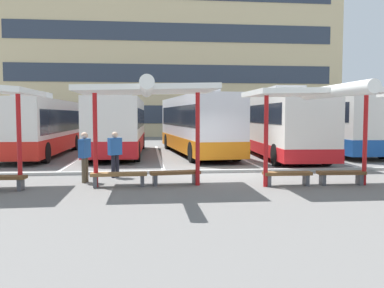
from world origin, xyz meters
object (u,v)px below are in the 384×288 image
(waiting_shelter_2, at_px, (321,94))
(waiting_passenger_0, at_px, (85,153))
(bench_4, at_px, (287,175))
(coach_bus_3, at_px, (277,125))
(coach_bus_0, at_px, (40,128))
(coach_bus_2, at_px, (197,125))
(coach_bus_4, at_px, (328,123))
(bench_5, at_px, (341,175))
(coach_bus_1, at_px, (119,127))
(bench_3, at_px, (175,175))
(waiting_shelter_1, at_px, (147,91))
(bench_2, at_px, (119,176))
(waiting_passenger_1, at_px, (115,151))

(waiting_shelter_2, distance_m, waiting_passenger_0, 7.90)
(bench_4, bearing_deg, coach_bus_3, 74.18)
(coach_bus_0, distance_m, coach_bus_2, 8.74)
(coach_bus_4, height_order, waiting_shelter_2, coach_bus_4)
(bench_4, xyz_separation_m, bench_5, (1.80, -0.04, -0.00))
(coach_bus_1, relative_size, waiting_passenger_0, 6.32)
(coach_bus_0, relative_size, coach_bus_4, 0.93)
(coach_bus_1, distance_m, waiting_shelter_2, 13.64)
(coach_bus_0, xyz_separation_m, coach_bus_1, (4.29, 0.41, 0.04))
(bench_3, bearing_deg, waiting_shelter_1, -152.70)
(coach_bus_0, relative_size, waiting_shelter_1, 2.09)
(coach_bus_3, xyz_separation_m, waiting_shelter_2, (-1.70, -9.54, 1.16))
(waiting_shelter_1, bearing_deg, waiting_shelter_2, -5.23)
(coach_bus_4, bearing_deg, bench_3, -133.06)
(bench_3, bearing_deg, bench_2, -175.09)
(bench_3, distance_m, waiting_passenger_1, 2.81)
(coach_bus_0, bearing_deg, waiting_shelter_2, -45.00)
(coach_bus_2, relative_size, waiting_passenger_0, 6.73)
(waiting_shelter_2, relative_size, bench_4, 2.98)
(coach_bus_2, xyz_separation_m, waiting_shelter_2, (2.51, -11.30, 1.21))
(coach_bus_1, bearing_deg, waiting_shelter_2, -59.14)
(bench_2, bearing_deg, waiting_shelter_2, -7.28)
(coach_bus_2, relative_size, waiting_shelter_2, 2.47)
(coach_bus_1, bearing_deg, waiting_shelter_1, -81.88)
(bench_2, relative_size, waiting_passenger_1, 1.07)
(bench_5, height_order, waiting_passenger_1, waiting_passenger_1)
(bench_2, relative_size, waiting_passenger_0, 1.04)
(waiting_shelter_1, xyz_separation_m, bench_4, (4.47, -0.12, -2.67))
(coach_bus_3, height_order, bench_3, coach_bus_3)
(coach_bus_4, bearing_deg, bench_5, -112.52)
(bench_3, xyz_separation_m, waiting_shelter_2, (4.47, -0.96, 2.58))
(coach_bus_2, bearing_deg, waiting_shelter_2, -77.47)
(coach_bus_4, relative_size, waiting_passenger_1, 6.81)
(waiting_shelter_2, bearing_deg, waiting_passenger_0, 166.97)
(coach_bus_4, distance_m, bench_5, 12.47)
(waiting_shelter_2, bearing_deg, coach_bus_3, 79.92)
(coach_bus_3, relative_size, bench_4, 7.53)
(waiting_shelter_1, distance_m, bench_3, 2.85)
(bench_2, bearing_deg, bench_4, -4.57)
(coach_bus_2, relative_size, waiting_passenger_1, 6.88)
(waiting_passenger_0, relative_size, waiting_passenger_1, 1.02)
(coach_bus_2, relative_size, coach_bus_3, 0.98)
(coach_bus_3, relative_size, waiting_passenger_1, 7.03)
(coach_bus_1, distance_m, waiting_passenger_0, 9.96)
(bench_3, xyz_separation_m, waiting_passenger_0, (-2.99, 0.77, 0.66))
(bench_2, relative_size, bench_5, 1.14)
(bench_2, distance_m, bench_5, 7.19)
(bench_5, bearing_deg, waiting_passenger_1, 161.92)
(coach_bus_2, distance_m, bench_5, 11.56)
(coach_bus_4, bearing_deg, waiting_passenger_1, -143.48)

